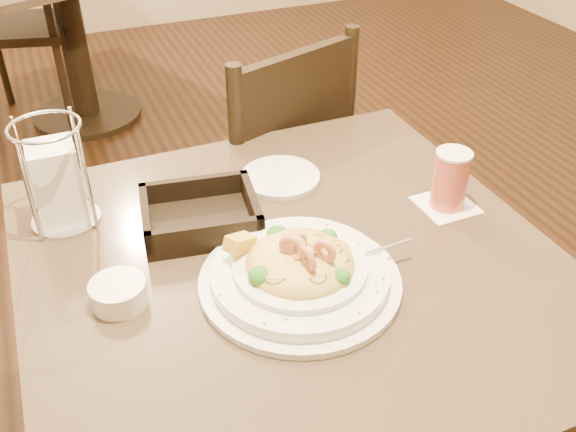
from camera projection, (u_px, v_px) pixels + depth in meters
name	position (u px, v px, depth m)	size (l,w,h in m)	color
main_table	(292.00, 355.00, 1.24)	(0.90, 0.90, 0.75)	black
background_table	(68.00, 15.00, 2.90)	(1.16, 1.16, 0.75)	black
dining_chair_near	(264.00, 184.00, 1.76)	(0.53, 0.53, 0.93)	black
dining_chair_far	(15.00, 21.00, 2.87)	(0.51, 0.51, 0.93)	black
pasta_bowl	(300.00, 270.00, 1.03)	(0.37, 0.33, 0.11)	white
drink_glass	(450.00, 180.00, 1.20)	(0.11, 0.11, 0.12)	white
bread_basket	(200.00, 217.00, 1.17)	(0.23, 0.20, 0.06)	black
napkin_caddy	(57.00, 181.00, 1.15)	(0.13, 0.13, 0.20)	silver
side_plate	(280.00, 177.00, 1.31)	(0.16, 0.16, 0.01)	white
butter_ramekin	(118.00, 293.00, 1.00)	(0.09, 0.09, 0.04)	white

